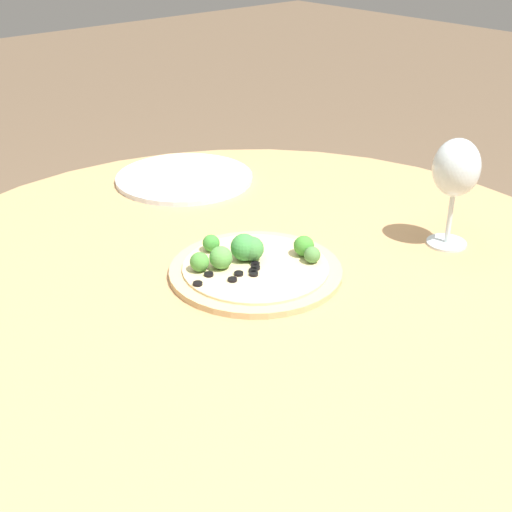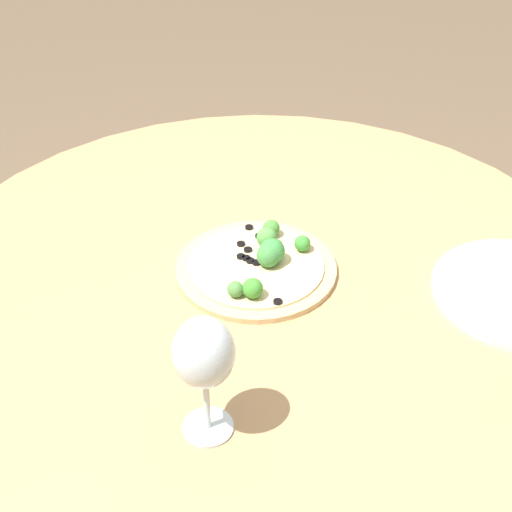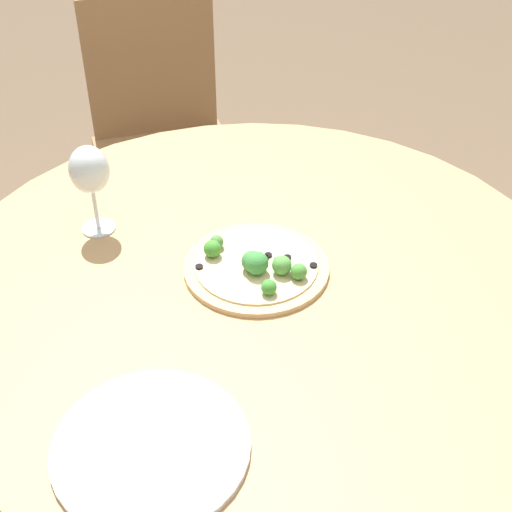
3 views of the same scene
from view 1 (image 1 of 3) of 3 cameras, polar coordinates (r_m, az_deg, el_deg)
dining_table at (r=1.12m, az=-0.39°, el=-4.35°), size 1.15×1.15×0.72m
pizza at (r=1.08m, az=-0.18°, el=-0.76°), size 0.26×0.26×0.06m
wine_glass at (r=1.16m, az=15.72°, el=6.60°), size 0.07×0.07×0.18m
plate_near at (r=1.44m, az=-5.75°, el=6.24°), size 0.27×0.27×0.01m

